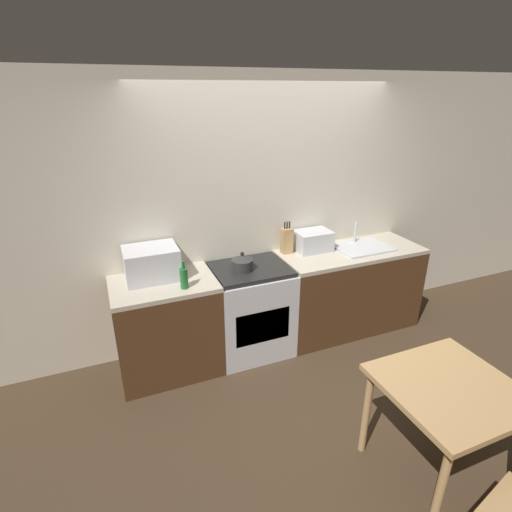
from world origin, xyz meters
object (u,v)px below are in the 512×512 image
object	(u,v)px
kettle	(242,262)
bottle	(184,278)
stove_range	(251,310)
microwave	(152,263)
toaster_oven	(313,241)
dining_table	(448,398)

from	to	relation	value
kettle	bottle	bearing A→B (deg)	-164.79
stove_range	kettle	world-z (taller)	kettle
microwave	bottle	size ratio (longest dim) A/B	1.86
kettle	toaster_oven	bearing A→B (deg)	11.94
stove_range	dining_table	world-z (taller)	stove_range
microwave	dining_table	xyz separation A→B (m)	(1.51, -1.90, -0.41)
toaster_oven	dining_table	world-z (taller)	toaster_oven
microwave	dining_table	size ratio (longest dim) A/B	0.57
stove_range	toaster_oven	bearing A→B (deg)	11.77
stove_range	microwave	xyz separation A→B (m)	(-0.87, 0.11, 0.59)
microwave	bottle	bearing A→B (deg)	-53.52
bottle	toaster_oven	xyz separation A→B (m)	(1.41, 0.33, 0.01)
kettle	microwave	size ratio (longest dim) A/B	0.44
microwave	bottle	xyz separation A→B (m)	(0.21, -0.29, -0.05)
kettle	microwave	world-z (taller)	microwave
microwave	toaster_oven	world-z (taller)	microwave
stove_range	microwave	distance (m)	1.06
bottle	dining_table	size ratio (longest dim) A/B	0.30
stove_range	microwave	bearing A→B (deg)	172.65
microwave	toaster_oven	size ratio (longest dim) A/B	1.26
microwave	dining_table	bearing A→B (deg)	-51.52
microwave	bottle	world-z (taller)	microwave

